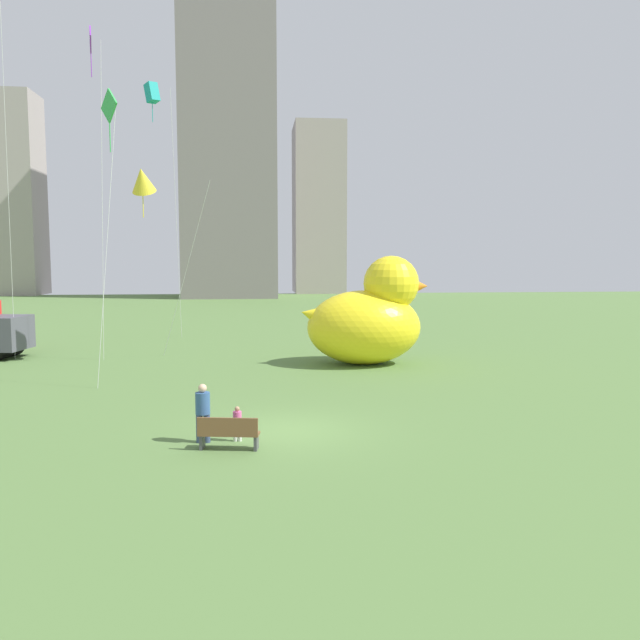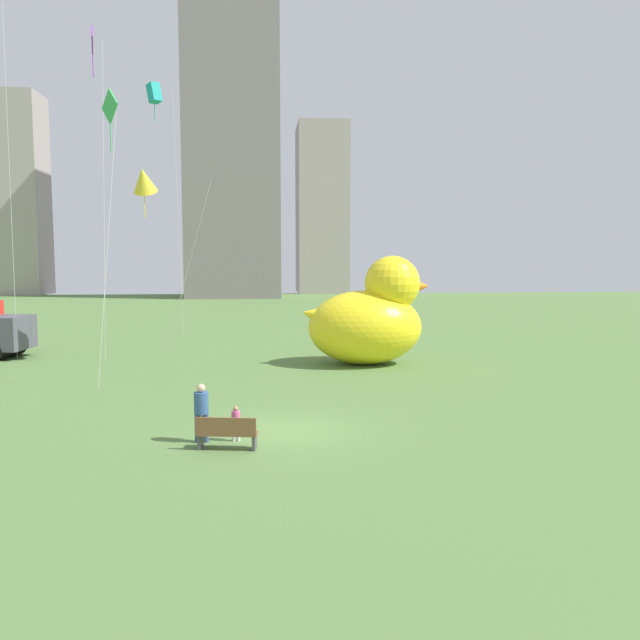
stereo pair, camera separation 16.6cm
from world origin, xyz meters
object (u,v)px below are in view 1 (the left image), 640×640
(giant_inflatable_duck, at_px, (369,318))
(kite_purple, at_px, (92,58))
(kite_teal, at_px, (152,95))
(kite_green, at_px, (109,118))
(park_bench, at_px, (228,432))
(person_child, at_px, (237,422))
(kite_yellow, at_px, (143,180))
(person_adult, at_px, (203,410))

(giant_inflatable_duck, relative_size, kite_purple, 0.39)
(kite_teal, distance_m, kite_green, 15.33)
(park_bench, height_order, person_child, person_child)
(person_child, relative_size, kite_green, 0.09)
(park_bench, bearing_deg, giant_inflatable_duck, 65.30)
(kite_purple, bearing_deg, kite_green, -72.47)
(kite_yellow, bearing_deg, person_child, -70.68)
(person_child, height_order, kite_teal, kite_teal)
(kite_green, bearing_deg, kite_teal, 92.22)
(kite_teal, distance_m, kite_yellow, 11.25)
(kite_teal, bearing_deg, person_child, -76.40)
(park_bench, distance_m, person_adult, 1.14)
(kite_yellow, distance_m, kite_green, 5.51)
(person_adult, xyz_separation_m, kite_teal, (-4.50, 22.49, 13.74))
(giant_inflatable_duck, height_order, kite_yellow, kite_yellow)
(person_adult, relative_size, giant_inflatable_duck, 0.26)
(giant_inflatable_duck, bearing_deg, kite_yellow, 176.60)
(kite_yellow, bearing_deg, giant_inflatable_duck, -3.40)
(person_adult, xyz_separation_m, kite_purple, (-6.06, 14.55, 13.44))
(kite_purple, xyz_separation_m, kite_teal, (1.56, 7.93, 0.30))
(kite_purple, relative_size, kite_green, 1.39)
(giant_inflatable_duck, distance_m, kite_green, 14.19)
(kite_purple, xyz_separation_m, kite_green, (2.13, -6.75, -4.09))
(giant_inflatable_duck, relative_size, kite_teal, 0.40)
(person_adult, bearing_deg, giant_inflatable_duck, 61.34)
(kite_green, bearing_deg, kite_yellow, 86.69)
(kite_green, bearing_deg, person_child, -57.97)
(kite_yellow, height_order, kite_green, kite_green)
(giant_inflatable_duck, distance_m, kite_yellow, 12.24)
(park_bench, bearing_deg, kite_green, 118.48)
(giant_inflatable_duck, bearing_deg, kite_purple, 170.62)
(park_bench, distance_m, giant_inflatable_duck, 14.63)
(person_adult, xyz_separation_m, giant_inflatable_duck, (6.79, 12.43, 1.29))
(kite_teal, bearing_deg, person_adult, -78.69)
(park_bench, height_order, kite_purple, kite_purple)
(person_child, bearing_deg, kite_teal, 103.60)
(person_child, height_order, giant_inflatable_duck, giant_inflatable_duck)
(giant_inflatable_duck, height_order, kite_purple, kite_purple)
(park_bench, relative_size, kite_purple, 0.11)
(kite_purple, distance_m, kite_green, 8.17)
(park_bench, relative_size, kite_green, 0.15)
(kite_purple, height_order, kite_green, kite_purple)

